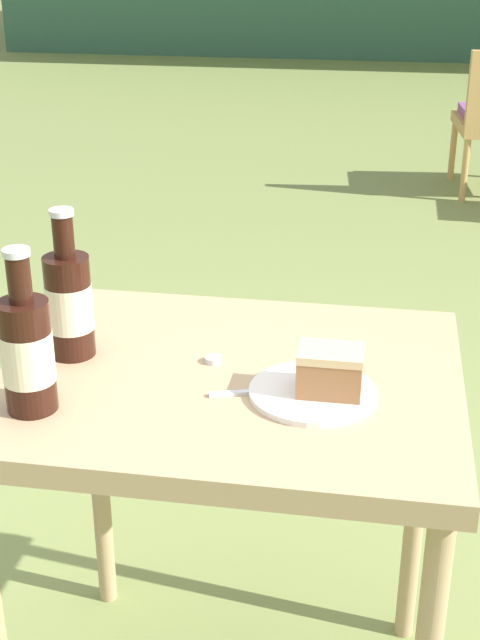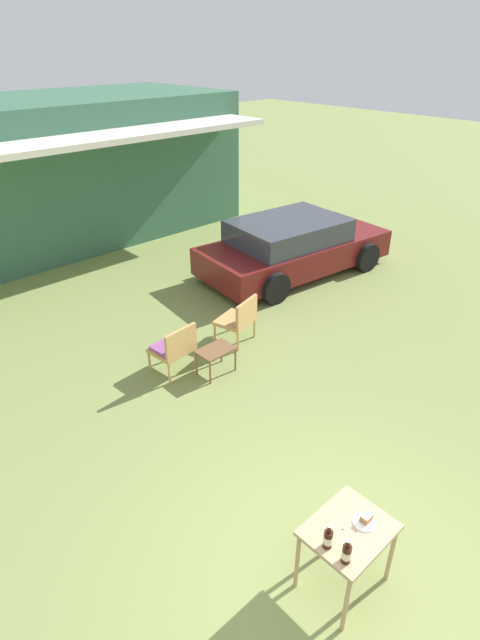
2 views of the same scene
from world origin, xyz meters
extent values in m
plane|color=olive|center=(0.00, 0.00, 0.00)|extent=(60.00, 60.00, 0.00)
cube|color=#38664C|center=(1.31, 10.77, 1.63)|extent=(11.01, 3.99, 3.27)
cube|color=silver|center=(1.31, 8.18, 2.68)|extent=(10.46, 1.20, 0.12)
cube|color=maroon|center=(5.04, 5.10, 0.45)|extent=(4.32, 2.22, 0.56)
cube|color=#383D47|center=(4.83, 5.12, 0.96)|extent=(2.45, 1.87, 0.47)
cylinder|color=black|center=(6.42, 5.85, 0.31)|extent=(0.64, 0.27, 0.62)
cylinder|color=black|center=(6.21, 4.05, 0.31)|extent=(0.64, 0.27, 0.62)
cylinder|color=black|center=(3.87, 6.15, 0.31)|extent=(0.64, 0.27, 0.62)
cylinder|color=black|center=(3.66, 4.34, 0.31)|extent=(0.64, 0.27, 0.62)
cylinder|color=tan|center=(1.13, 4.11, 0.18)|extent=(0.04, 0.04, 0.35)
cylinder|color=tan|center=(0.61, 4.06, 0.18)|extent=(0.04, 0.04, 0.35)
cylinder|color=tan|center=(1.17, 3.66, 0.18)|extent=(0.04, 0.04, 0.35)
cylinder|color=tan|center=(0.65, 3.61, 0.18)|extent=(0.04, 0.04, 0.35)
cube|color=tan|center=(0.89, 3.86, 0.38)|extent=(0.62, 0.56, 0.06)
cube|color=tan|center=(0.91, 3.63, 0.61)|extent=(0.58, 0.10, 0.40)
cube|color=#995193|center=(0.89, 3.86, 0.44)|extent=(0.56, 0.48, 0.05)
cylinder|color=tan|center=(2.37, 4.14, 0.18)|extent=(0.04, 0.04, 0.35)
cylinder|color=tan|center=(1.87, 4.02, 0.18)|extent=(0.04, 0.04, 0.35)
cylinder|color=tan|center=(2.49, 3.71, 0.18)|extent=(0.04, 0.04, 0.35)
cylinder|color=tan|center=(1.98, 3.58, 0.18)|extent=(0.04, 0.04, 0.35)
cube|color=tan|center=(2.18, 3.86, 0.38)|extent=(0.69, 0.64, 0.06)
cube|color=tan|center=(2.24, 3.64, 0.61)|extent=(0.57, 0.19, 0.40)
cube|color=brown|center=(1.34, 3.37, 0.40)|extent=(0.55, 0.37, 0.03)
cylinder|color=brown|center=(1.09, 3.21, 0.19)|extent=(0.03, 0.03, 0.38)
cylinder|color=brown|center=(1.59, 3.21, 0.19)|extent=(0.03, 0.03, 0.38)
cylinder|color=brown|center=(1.09, 3.53, 0.19)|extent=(0.03, 0.03, 0.38)
cylinder|color=brown|center=(1.59, 3.53, 0.19)|extent=(0.03, 0.03, 0.38)
cube|color=tan|center=(0.00, 0.00, 0.74)|extent=(0.76, 0.62, 0.04)
cylinder|color=tan|center=(-0.34, -0.27, 0.36)|extent=(0.04, 0.04, 0.72)
cylinder|color=tan|center=(0.34, -0.27, 0.36)|extent=(0.04, 0.04, 0.72)
cylinder|color=tan|center=(-0.34, 0.27, 0.36)|extent=(0.04, 0.04, 0.72)
cylinder|color=tan|center=(0.34, 0.27, 0.36)|extent=(0.04, 0.04, 0.72)
cylinder|color=white|center=(0.14, -0.05, 0.76)|extent=(0.20, 0.20, 0.01)
cube|color=#9E6B42|center=(0.17, -0.05, 0.80)|extent=(0.10, 0.07, 0.06)
cube|color=#DBBC89|center=(0.17, -0.05, 0.83)|extent=(0.10, 0.07, 0.01)
cylinder|color=black|center=(-0.28, 0.02, 0.85)|extent=(0.08, 0.08, 0.18)
cylinder|color=black|center=(-0.28, 0.02, 0.97)|extent=(0.03, 0.03, 0.07)
cylinder|color=silver|center=(-0.28, 0.02, 1.01)|extent=(0.04, 0.04, 0.01)
cylinder|color=beige|center=(-0.28, 0.02, 0.85)|extent=(0.08, 0.08, 0.08)
cylinder|color=black|center=(-0.28, -0.16, 0.85)|extent=(0.08, 0.08, 0.18)
cylinder|color=black|center=(-0.28, -0.16, 0.97)|extent=(0.03, 0.03, 0.07)
cylinder|color=silver|center=(-0.28, -0.16, 1.01)|extent=(0.04, 0.04, 0.01)
cylinder|color=beige|center=(-0.28, -0.16, 0.85)|extent=(0.08, 0.08, 0.08)
cube|color=silver|center=(0.08, -0.05, 0.76)|extent=(0.19, 0.07, 0.01)
cylinder|color=silver|center=(-0.03, 0.03, 0.76)|extent=(0.03, 0.03, 0.01)
camera|label=1|loc=(0.23, -1.27, 1.44)|focal=50.00mm
camera|label=2|loc=(-2.63, -1.45, 4.45)|focal=28.00mm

